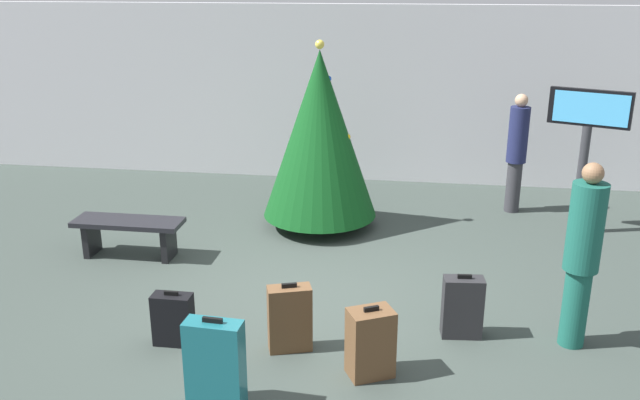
{
  "coord_description": "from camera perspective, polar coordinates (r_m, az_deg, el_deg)",
  "views": [
    {
      "loc": [
        1.03,
        -6.42,
        3.36
      ],
      "look_at": [
        -0.04,
        0.78,
        0.9
      ],
      "focal_mm": 37.85,
      "sensor_mm": 36.0,
      "label": 1
    }
  ],
  "objects": [
    {
      "name": "suitcase_2",
      "position": [
        6.35,
        -2.58,
        -9.96
      ],
      "size": [
        0.44,
        0.31,
        0.68
      ],
      "color": "brown",
      "rests_on": "ground_plane"
    },
    {
      "name": "suitcase_4",
      "position": [
        6.61,
        -12.31,
        -9.82
      ],
      "size": [
        0.38,
        0.18,
        0.55
      ],
      "color": "black",
      "rests_on": "ground_plane"
    },
    {
      "name": "flight_info_kiosk",
      "position": [
        9.45,
        21.63,
        5.33
      ],
      "size": [
        0.98,
        0.45,
        1.95
      ],
      "color": "#333338",
      "rests_on": "ground_plane"
    },
    {
      "name": "suitcase_1",
      "position": [
        5.62,
        -8.87,
        -13.59
      ],
      "size": [
        0.48,
        0.22,
        0.8
      ],
      "color": "#19606B",
      "rests_on": "ground_plane"
    },
    {
      "name": "traveller_0",
      "position": [
        6.6,
        21.3,
        -4.09
      ],
      "size": [
        0.44,
        0.44,
        1.79
      ],
      "color": "#19594C",
      "rests_on": "ground_plane"
    },
    {
      "name": "ground_plane",
      "position": [
        7.32,
        -0.58,
        -8.65
      ],
      "size": [
        16.0,
        16.0,
        0.0
      ],
      "primitive_type": "plane",
      "color": "#38423D"
    },
    {
      "name": "waiting_bench",
      "position": [
        8.65,
        -15.87,
        -2.42
      ],
      "size": [
        1.34,
        0.44,
        0.48
      ],
      "color": "black",
      "rests_on": "ground_plane"
    },
    {
      "name": "traveller_1",
      "position": [
        10.15,
        16.3,
        4.09
      ],
      "size": [
        0.37,
        0.37,
        1.74
      ],
      "color": "#333338",
      "rests_on": "ground_plane"
    },
    {
      "name": "suitcase_3",
      "position": [
        6.71,
        11.95,
        -8.85
      ],
      "size": [
        0.4,
        0.23,
        0.65
      ],
      "color": "#232326",
      "rests_on": "ground_plane"
    },
    {
      "name": "holiday_tree",
      "position": [
        9.05,
        -0.02,
        5.54
      ],
      "size": [
        1.55,
        1.55,
        2.55
      ],
      "color": "#4C3319",
      "rests_on": "ground_plane"
    },
    {
      "name": "suitcase_0",
      "position": [
        5.99,
        4.29,
        -11.95
      ],
      "size": [
        0.46,
        0.41,
        0.66
      ],
      "color": "brown",
      "rests_on": "ground_plane"
    },
    {
      "name": "back_wall",
      "position": [
        11.33,
        3.16,
        8.92
      ],
      "size": [
        16.0,
        0.2,
        2.89
      ],
      "primitive_type": "cube",
      "color": "silver",
      "rests_on": "ground_plane"
    }
  ]
}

